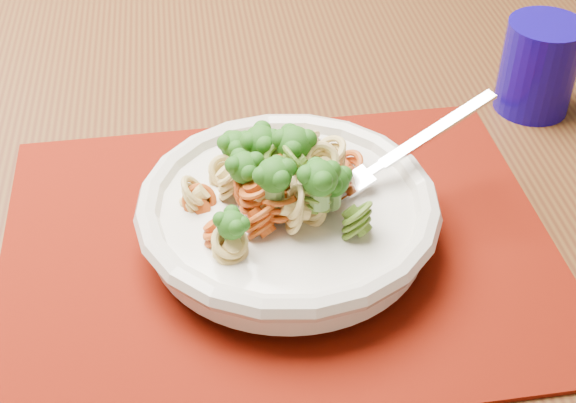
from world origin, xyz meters
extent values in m
cube|color=#4C3019|center=(0.00, 0.00, 0.00)|extent=(4.00, 4.00, 0.01)
cube|color=#513216|center=(0.47, -0.56, 0.75)|extent=(1.51, 0.99, 0.04)
cube|color=#631204|center=(0.43, -0.72, 0.77)|extent=(0.45, 0.35, 0.00)
cylinder|color=beige|center=(0.44, -0.71, 0.78)|extent=(0.10, 0.10, 0.01)
cylinder|color=beige|center=(0.44, -0.71, 0.79)|extent=(0.22, 0.22, 0.03)
torus|color=beige|center=(0.44, -0.71, 0.81)|extent=(0.24, 0.24, 0.02)
cylinder|color=#0E0569|center=(0.72, -0.55, 0.81)|extent=(0.07, 0.07, 0.09)
camera|label=1|loc=(0.37, -1.18, 1.22)|focal=50.00mm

